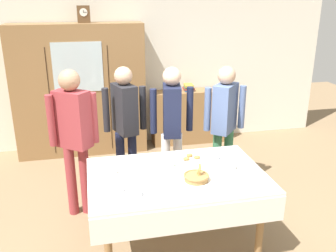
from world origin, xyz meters
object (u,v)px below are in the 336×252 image
at_px(person_near_right_end, 224,117).
at_px(tea_cup_near_left, 170,165).
at_px(tea_cup_back_edge, 138,194).
at_px(spoon_mid_right, 253,172).
at_px(person_beside_shelf, 74,130).
at_px(spoon_near_right, 142,165).
at_px(tea_cup_far_left, 113,172).
at_px(pastry_plate, 191,159).
at_px(spoon_mid_left, 173,178).
at_px(dining_table, 178,185).
at_px(tea_cup_center, 232,167).
at_px(wall_cabinet, 80,91).
at_px(person_behind_table_right, 125,118).
at_px(person_behind_table_left, 172,120).
at_px(bookshelf_low, 188,116).
at_px(book_stack, 189,87).
at_px(mantel_clock, 84,14).
at_px(tea_cup_mid_right, 216,157).
at_px(tea_cup_near_right, 119,190).
at_px(bread_basket, 196,177).

bearing_deg(person_near_right_end, tea_cup_near_left, -137.66).
height_order(tea_cup_back_edge, spoon_mid_right, tea_cup_back_edge).
relative_size(tea_cup_near_left, person_beside_shelf, 0.08).
bearing_deg(spoon_near_right, tea_cup_far_left, -155.46).
distance_m(pastry_plate, spoon_mid_left, 0.45).
height_order(dining_table, pastry_plate, pastry_plate).
bearing_deg(tea_cup_center, pastry_plate, 138.07).
relative_size(wall_cabinet, pastry_plate, 7.11).
bearing_deg(person_behind_table_right, person_near_right_end, -10.21).
distance_m(tea_cup_far_left, person_behind_table_left, 1.16).
relative_size(tea_cup_far_left, pastry_plate, 0.46).
bearing_deg(dining_table, wall_cabinet, 109.16).
bearing_deg(pastry_plate, tea_cup_near_left, -154.95).
bearing_deg(tea_cup_near_left, person_beside_shelf, 147.97).
xyz_separation_m(spoon_mid_right, person_behind_table_left, (-0.55, 1.10, 0.22)).
relative_size(dining_table, bookshelf_low, 1.40).
bearing_deg(person_beside_shelf, tea_cup_far_left, -59.97).
bearing_deg(book_stack, spoon_mid_left, -108.24).
bearing_deg(tea_cup_near_left, spoon_mid_right, -21.48).
bearing_deg(tea_cup_far_left, pastry_plate, 10.84).
relative_size(mantel_clock, tea_cup_mid_right, 1.85).
xyz_separation_m(book_stack, tea_cup_center, (-0.27, -2.62, -0.17)).
distance_m(mantel_clock, spoon_near_right, 2.70).
bearing_deg(person_behind_table_left, tea_cup_mid_right, -67.24).
height_order(tea_cup_back_edge, person_beside_shelf, person_beside_shelf).
distance_m(tea_cup_near_left, tea_cup_center, 0.61).
bearing_deg(tea_cup_far_left, wall_cabinet, 97.10).
bearing_deg(wall_cabinet, book_stack, 1.68).
distance_m(book_stack, tea_cup_mid_right, 2.40).
bearing_deg(book_stack, person_behind_table_right, -129.42).
distance_m(tea_cup_near_right, person_near_right_end, 1.84).
bearing_deg(pastry_plate, person_behind_table_right, 123.89).
xyz_separation_m(book_stack, person_behind_table_right, (-1.19, -1.45, 0.02)).
height_order(bookshelf_low, spoon_mid_left, bookshelf_low).
xyz_separation_m(bread_basket, spoon_mid_right, (0.58, 0.03, -0.03)).
height_order(tea_cup_far_left, bread_basket, bread_basket).
xyz_separation_m(tea_cup_near_right, person_near_right_end, (1.40, 1.18, 0.18)).
bearing_deg(spoon_mid_left, person_behind_table_left, 77.76).
bearing_deg(pastry_plate, tea_cup_mid_right, -9.30).
xyz_separation_m(tea_cup_near_left, bread_basket, (0.17, -0.32, 0.01)).
bearing_deg(tea_cup_mid_right, tea_cup_far_left, -173.89).
distance_m(tea_cup_near_left, pastry_plate, 0.28).
height_order(tea_cup_near_right, person_beside_shelf, person_beside_shelf).
xyz_separation_m(bookshelf_low, bread_basket, (-0.68, -2.76, 0.34)).
height_order(tea_cup_near_left, tea_cup_near_right, same).
xyz_separation_m(tea_cup_far_left, spoon_near_right, (0.30, 0.14, -0.02)).
height_order(tea_cup_mid_right, spoon_near_right, tea_cup_mid_right).
height_order(dining_table, tea_cup_near_right, tea_cup_near_right).
bearing_deg(bread_basket, tea_cup_near_left, 118.24).
bearing_deg(person_behind_table_left, dining_table, -99.59).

